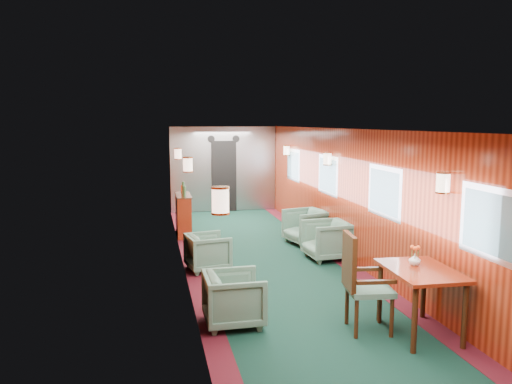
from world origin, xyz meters
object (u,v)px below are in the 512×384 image
credenza (183,215)px  armchair_left_far (208,252)px  side_chair (360,279)px  armchair_right_far (306,226)px  armchair_left_near (234,299)px  armchair_right_near (327,240)px  dining_table (421,280)px

credenza → armchair_left_far: bearing=-85.1°
side_chair → armchair_right_far: bearing=88.1°
armchair_left_near → armchair_right_far: bearing=-30.0°
armchair_left_near → armchair_right_near: size_ratio=0.93×
dining_table → credenza: bearing=114.6°
armchair_left_near → armchair_right_far: armchair_right_far is taller
credenza → armchair_right_near: 3.53m
armchair_left_far → armchair_right_near: bearing=-94.5°
armchair_left_far → dining_table: bearing=-155.7°
dining_table → armchair_right_far: 4.60m
armchair_left_near → armchair_right_far: 4.41m
armchair_left_far → armchair_right_near: size_ratio=0.88×
armchair_left_near → credenza: bearing=2.7°
dining_table → side_chair: bearing=162.9°
side_chair → armchair_left_far: side_chair is taller
credenza → armchair_right_far: credenza is taller
credenza → armchair_right_near: size_ratio=1.52×
armchair_left_near → armchair_right_near: (2.18, 2.62, 0.03)m
dining_table → armchair_right_near: size_ratio=1.39×
dining_table → armchair_left_far: bearing=127.0°
armchair_left_far → side_chair: bearing=-162.9°
side_chair → armchair_right_far: size_ratio=1.52×
dining_table → armchair_left_far: size_ratio=1.59×
armchair_right_near → armchair_right_far: 1.22m
credenza → armchair_right_near: (2.47, -2.52, -0.11)m
dining_table → armchair_left_near: bearing=163.1°
side_chair → armchair_right_near: size_ratio=1.53×
armchair_right_far → dining_table: bearing=-14.5°
armchair_right_near → dining_table: bearing=-5.5°
credenza → armchair_left_far: (0.24, -2.75, -0.16)m
armchair_right_near → side_chair: bearing=-17.4°
side_chair → armchair_right_near: (0.72, 3.13, -0.30)m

